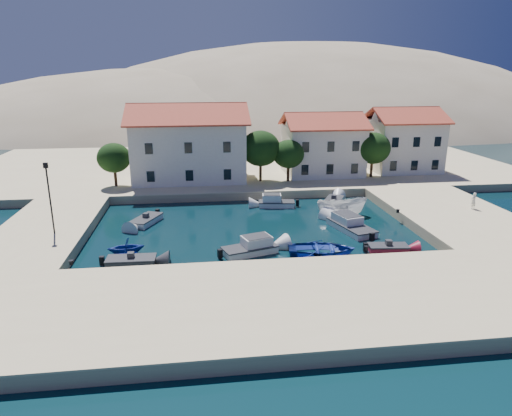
# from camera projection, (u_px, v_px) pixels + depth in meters

# --- Properties ---
(ground) EXTENTS (400.00, 400.00, 0.00)m
(ground) POSITION_uv_depth(u_px,v_px,m) (267.00, 271.00, 34.44)
(ground) COLOR black
(ground) RESTS_ON ground
(quay_south) EXTENTS (52.00, 12.00, 1.00)m
(quay_south) POSITION_uv_depth(u_px,v_px,m) (282.00, 304.00, 28.59)
(quay_south) COLOR beige
(quay_south) RESTS_ON ground
(quay_east) EXTENTS (11.00, 20.00, 1.00)m
(quay_east) POSITION_uv_depth(u_px,v_px,m) (452.00, 215.00, 46.29)
(quay_east) COLOR beige
(quay_east) RESTS_ON ground
(quay_west) EXTENTS (8.00, 20.00, 1.00)m
(quay_west) POSITION_uv_depth(u_px,v_px,m) (45.00, 232.00, 41.48)
(quay_west) COLOR beige
(quay_west) RESTS_ON ground
(quay_north) EXTENTS (80.00, 36.00, 1.00)m
(quay_north) POSITION_uv_depth(u_px,v_px,m) (243.00, 166.00, 70.66)
(quay_north) COLOR beige
(quay_north) RESTS_ON ground
(hills) EXTENTS (254.00, 176.00, 99.00)m
(hills) POSITION_uv_depth(u_px,v_px,m) (272.00, 184.00, 161.14)
(hills) COLOR gray
(hills) RESTS_ON ground
(building_left) EXTENTS (14.70, 9.45, 9.70)m
(building_left) POSITION_uv_depth(u_px,v_px,m) (189.00, 141.00, 58.62)
(building_left) COLOR silver
(building_left) RESTS_ON quay_north
(building_mid) EXTENTS (10.50, 8.40, 8.30)m
(building_mid) POSITION_uv_depth(u_px,v_px,m) (323.00, 143.00, 61.97)
(building_mid) COLOR silver
(building_mid) RESTS_ON quay_north
(building_right) EXTENTS (9.45, 8.40, 8.80)m
(building_right) POSITION_uv_depth(u_px,v_px,m) (403.00, 138.00, 64.31)
(building_right) COLOR silver
(building_right) RESTS_ON quay_north
(trees) EXTENTS (37.30, 5.30, 6.45)m
(trees) POSITION_uv_depth(u_px,v_px,m) (272.00, 151.00, 57.80)
(trees) COLOR #382314
(trees) RESTS_ON quay_north
(lamppost) EXTENTS (0.35, 0.25, 6.22)m
(lamppost) POSITION_uv_depth(u_px,v_px,m) (49.00, 191.00, 38.55)
(lamppost) COLOR black
(lamppost) RESTS_ON quay_west
(bollards) EXTENTS (29.36, 9.56, 0.30)m
(bollards) POSITION_uv_depth(u_px,v_px,m) (293.00, 238.00, 38.12)
(bollards) COLOR black
(bollards) RESTS_ON ground
(motorboat_grey_sw) EXTENTS (3.83, 1.80, 1.25)m
(motorboat_grey_sw) POSITION_uv_depth(u_px,v_px,m) (131.00, 261.00, 35.49)
(motorboat_grey_sw) COLOR #303035
(motorboat_grey_sw) RESTS_ON ground
(cabin_cruiser_south) EXTENTS (4.88, 3.22, 1.60)m
(cabin_cruiser_south) POSITION_uv_depth(u_px,v_px,m) (250.00, 248.00, 37.71)
(cabin_cruiser_south) COLOR silver
(cabin_cruiser_south) RESTS_ON ground
(rowboat_south) EXTENTS (6.06, 4.74, 1.14)m
(rowboat_south) POSITION_uv_depth(u_px,v_px,m) (321.00, 254.00, 37.72)
(rowboat_south) COLOR #1B3496
(rowboat_south) RESTS_ON ground
(motorboat_red_se) EXTENTS (3.41, 1.81, 1.25)m
(motorboat_red_se) POSITION_uv_depth(u_px,v_px,m) (388.00, 249.00, 38.07)
(motorboat_red_se) COLOR maroon
(motorboat_red_se) RESTS_ON ground
(cabin_cruiser_east) EXTENTS (3.60, 5.94, 1.60)m
(cabin_cruiser_east) POSITION_uv_depth(u_px,v_px,m) (351.00, 226.00, 43.19)
(cabin_cruiser_east) COLOR silver
(cabin_cruiser_east) RESTS_ON ground
(boat_east) EXTENTS (5.35, 2.16, 2.04)m
(boat_east) POSITION_uv_depth(u_px,v_px,m) (341.00, 215.00, 47.88)
(boat_east) COLOR silver
(boat_east) RESTS_ON ground
(motorboat_white_ne) EXTENTS (3.36, 4.22, 1.25)m
(motorboat_white_ne) POSITION_uv_depth(u_px,v_px,m) (334.00, 201.00, 51.98)
(motorboat_white_ne) COLOR silver
(motorboat_white_ne) RESTS_ON ground
(rowboat_west) EXTENTS (3.26, 2.93, 1.54)m
(rowboat_west) POSITION_uv_depth(u_px,v_px,m) (127.00, 254.00, 37.72)
(rowboat_west) COLOR #1B3496
(rowboat_west) RESTS_ON ground
(motorboat_white_west) EXTENTS (3.23, 4.34, 1.25)m
(motorboat_white_west) POSITION_uv_depth(u_px,v_px,m) (146.00, 220.00, 45.31)
(motorboat_white_west) COLOR silver
(motorboat_white_west) RESTS_ON ground
(cabin_cruiser_north) EXTENTS (4.17, 2.19, 1.60)m
(cabin_cruiser_north) POSITION_uv_depth(u_px,v_px,m) (277.00, 202.00, 50.90)
(cabin_cruiser_north) COLOR silver
(cabin_cruiser_north) RESTS_ON ground
(pedestrian) EXTENTS (0.73, 0.61, 1.72)m
(pedestrian) POSITION_uv_depth(u_px,v_px,m) (474.00, 201.00, 46.48)
(pedestrian) COLOR silver
(pedestrian) RESTS_ON quay_east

